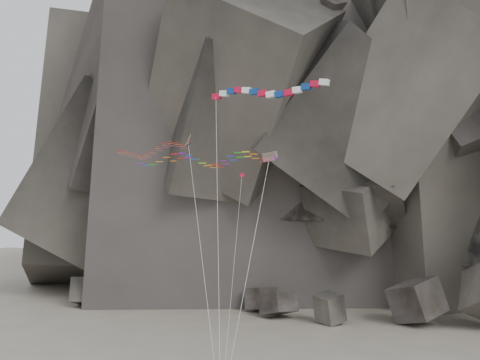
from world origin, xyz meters
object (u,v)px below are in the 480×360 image
(banner_kite, at_px, (267,92))
(parafoil_kite, at_px, (196,159))
(pennant_kite, at_px, (237,228))
(delta_kite, at_px, (149,150))

(banner_kite, height_order, parafoil_kite, banner_kite)
(banner_kite, distance_m, parafoil_kite, 8.63)
(banner_kite, relative_size, parafoil_kite, 1.29)
(banner_kite, bearing_deg, pennant_kite, 156.74)
(parafoil_kite, bearing_deg, pennant_kite, 46.14)
(delta_kite, height_order, pennant_kite, delta_kite)
(delta_kite, bearing_deg, banner_kite, -37.36)
(delta_kite, relative_size, pennant_kite, 1.24)
(delta_kite, xyz_separation_m, parafoil_kite, (7.84, -6.00, -1.47))
(delta_kite, height_order, banner_kite, banner_kite)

